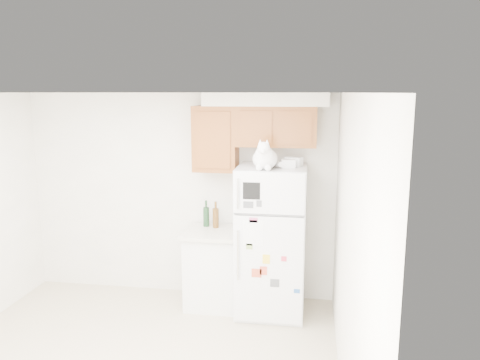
% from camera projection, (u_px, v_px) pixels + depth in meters
% --- Properties ---
extents(room_shell, '(3.84, 4.04, 2.52)m').
position_uv_depth(room_shell, '(135.00, 191.00, 3.97)').
color(room_shell, white).
rests_on(room_shell, ground_plane).
extents(refrigerator, '(0.76, 0.78, 1.70)m').
position_uv_depth(refrigerator, '(271.00, 241.00, 5.29)').
color(refrigerator, white).
rests_on(refrigerator, ground_plane).
extents(base_counter, '(0.64, 0.64, 0.92)m').
position_uv_depth(base_counter, '(213.00, 267.00, 5.53)').
color(base_counter, white).
rests_on(base_counter, ground_plane).
extents(cat, '(0.32, 0.48, 0.34)m').
position_uv_depth(cat, '(265.00, 158.00, 4.93)').
color(cat, white).
rests_on(cat, refrigerator).
extents(storage_box_back, '(0.21, 0.18, 0.10)m').
position_uv_depth(storage_box_back, '(294.00, 162.00, 5.16)').
color(storage_box_back, white).
rests_on(storage_box_back, refrigerator).
extents(storage_box_front, '(0.16, 0.13, 0.09)m').
position_uv_depth(storage_box_front, '(288.00, 164.00, 5.05)').
color(storage_box_front, white).
rests_on(storage_box_front, refrigerator).
extents(bottle_green, '(0.07, 0.07, 0.32)m').
position_uv_depth(bottle_green, '(206.00, 213.00, 5.59)').
color(bottle_green, '#19381E').
rests_on(bottle_green, base_counter).
extents(bottle_amber, '(0.07, 0.07, 0.32)m').
position_uv_depth(bottle_amber, '(216.00, 215.00, 5.53)').
color(bottle_amber, '#593814').
rests_on(bottle_amber, base_counter).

